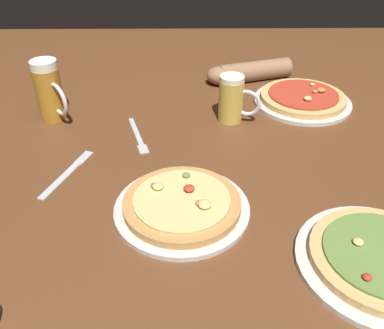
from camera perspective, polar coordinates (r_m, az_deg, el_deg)
name	(u,v)px	position (r m, az deg, el deg)	size (l,w,h in m)	color
ground_plane	(192,176)	(1.06, 0.00, -1.55)	(2.40, 2.40, 0.03)	brown
pizza_plate_near	(381,259)	(0.88, 24.58, -11.79)	(0.32, 0.32, 0.05)	silver
pizza_plate_far	(303,99)	(1.42, 15.02, 8.73)	(0.31, 0.31, 0.05)	silver
pizza_plate_side	(182,205)	(0.92, -1.40, -5.63)	(0.30, 0.30, 0.05)	silver
beer_mug_dark	(232,99)	(1.25, 5.60, 8.97)	(0.12, 0.07, 0.14)	gold
beer_mug_amber	(50,91)	(1.32, -19.02, 9.53)	(0.11, 0.12, 0.18)	#B27A23
fork_left	(138,135)	(1.20, -7.49, 4.00)	(0.08, 0.20, 0.01)	silver
knife_right	(67,173)	(1.09, -16.81, -1.09)	(0.09, 0.21, 0.01)	silver
diner_arm	(246,72)	(1.54, 7.39, 12.51)	(0.31, 0.15, 0.07)	#936B4C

